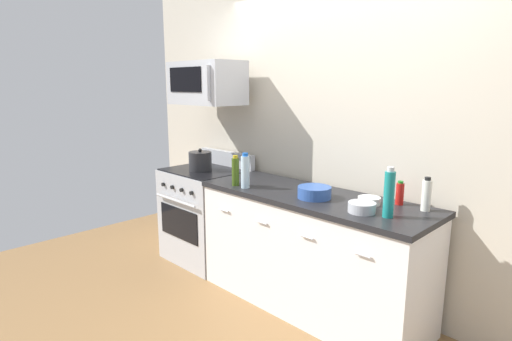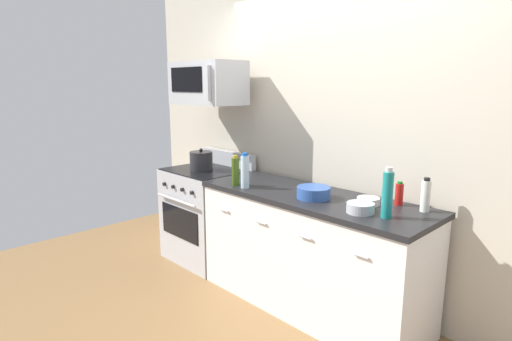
% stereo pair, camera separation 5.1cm
% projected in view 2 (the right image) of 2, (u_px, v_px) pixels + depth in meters
% --- Properties ---
extents(ground_plane, '(5.95, 5.95, 0.00)m').
position_uv_depth(ground_plane, '(308.00, 305.00, 3.32)').
color(ground_plane, olive).
extents(back_wall, '(4.96, 0.10, 2.70)m').
position_uv_depth(back_wall, '(345.00, 134.00, 3.32)').
color(back_wall, beige).
rests_on(back_wall, ground_plane).
extents(counter_unit, '(1.87, 0.66, 0.92)m').
position_uv_depth(counter_unit, '(309.00, 252.00, 3.22)').
color(counter_unit, white).
rests_on(counter_unit, ground_plane).
extents(range_oven, '(0.76, 0.69, 1.07)m').
position_uv_depth(range_oven, '(207.00, 214.00, 4.14)').
color(range_oven, '#B7BABF').
rests_on(range_oven, ground_plane).
extents(microwave, '(0.74, 0.44, 0.40)m').
position_uv_depth(microwave, '(208.00, 83.00, 3.91)').
color(microwave, '#B7BABF').
extents(bottle_water_clear, '(0.07, 0.07, 0.28)m').
position_uv_depth(bottle_water_clear, '(245.00, 171.00, 3.31)').
color(bottle_water_clear, silver).
rests_on(bottle_water_clear, countertop_slab).
extents(bottle_vinegar_white, '(0.06, 0.06, 0.23)m').
position_uv_depth(bottle_vinegar_white, '(426.00, 196.00, 2.69)').
color(bottle_vinegar_white, silver).
rests_on(bottle_vinegar_white, countertop_slab).
extents(bottle_sparkling_teal, '(0.07, 0.07, 0.32)m').
position_uv_depth(bottle_sparkling_teal, '(387.00, 194.00, 2.56)').
color(bottle_sparkling_teal, '#197F7A').
rests_on(bottle_sparkling_teal, countertop_slab).
extents(bottle_olive_oil, '(0.06, 0.06, 0.25)m').
position_uv_depth(bottle_olive_oil, '(235.00, 171.00, 3.40)').
color(bottle_olive_oil, '#385114').
rests_on(bottle_olive_oil, countertop_slab).
extents(bottle_hot_sauce_red, '(0.06, 0.06, 0.17)m').
position_uv_depth(bottle_hot_sauce_red, '(399.00, 194.00, 2.84)').
color(bottle_hot_sauce_red, '#B21914').
rests_on(bottle_hot_sauce_red, countertop_slab).
extents(bowl_blue_mixing, '(0.25, 0.25, 0.08)m').
position_uv_depth(bowl_blue_mixing, '(314.00, 192.00, 3.02)').
color(bowl_blue_mixing, '#2D519E').
rests_on(bowl_blue_mixing, countertop_slab).
extents(bowl_steel_prep, '(0.18, 0.18, 0.07)m').
position_uv_depth(bowl_steel_prep, '(360.00, 208.00, 2.68)').
color(bowl_steel_prep, '#B2B5BA').
rests_on(bowl_steel_prep, countertop_slab).
extents(bowl_white_ceramic, '(0.16, 0.16, 0.05)m').
position_uv_depth(bowl_white_ceramic, '(368.00, 201.00, 2.86)').
color(bowl_white_ceramic, white).
rests_on(bowl_white_ceramic, countertop_slab).
extents(stockpot, '(0.22, 0.22, 0.21)m').
position_uv_depth(stockpot, '(201.00, 161.00, 4.00)').
color(stockpot, '#262628').
rests_on(stockpot, range_oven).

